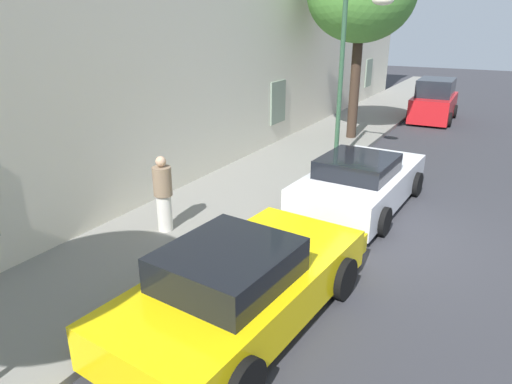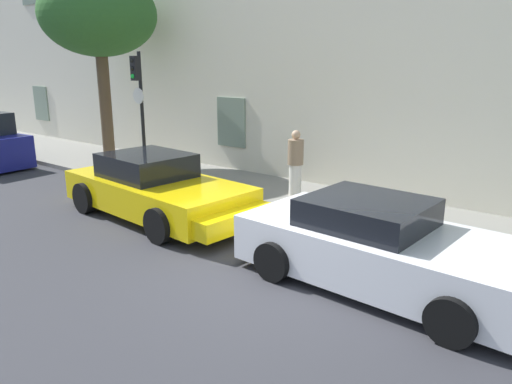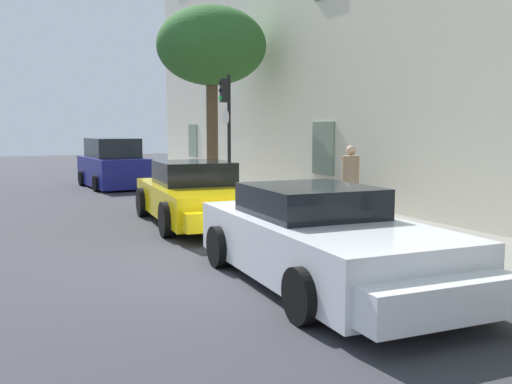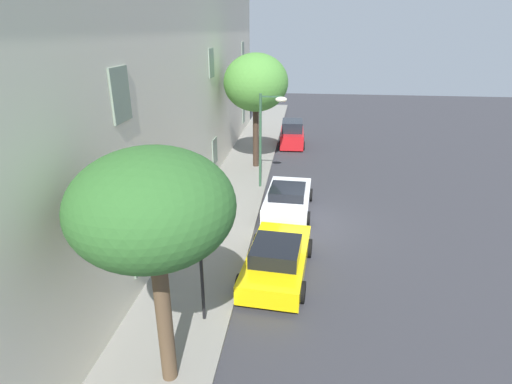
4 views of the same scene
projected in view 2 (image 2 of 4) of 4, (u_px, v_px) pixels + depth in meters
ground_plane at (276, 280)px, 7.79m from camera, size 80.00×80.00×0.00m
sidewalk at (379, 218)px, 10.68m from camera, size 60.00×3.16×0.14m
sportscar_red_lead at (161, 191)px, 10.77m from camera, size 5.18×2.54×1.39m
sportscar_yellow_flank at (396, 252)px, 7.37m from camera, size 5.02×2.41×1.34m
tree_midblock at (98, 16)px, 14.60m from camera, size 3.50×3.50×5.88m
traffic_light at (139, 93)px, 13.52m from camera, size 0.44×0.36×3.53m
pedestrian_admiring at (295, 163)px, 12.00m from camera, size 0.44×0.44×1.64m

